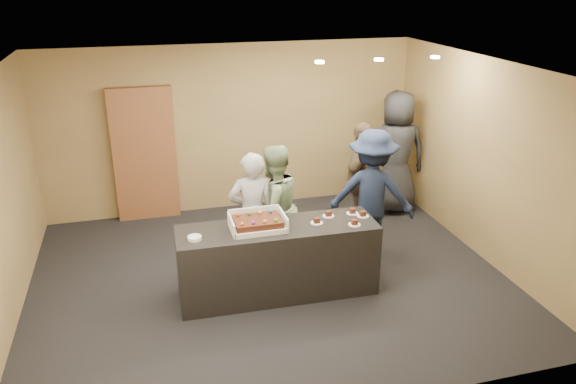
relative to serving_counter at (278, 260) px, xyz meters
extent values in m
plane|color=black|center=(-0.02, 0.38, -0.45)|extent=(6.00, 6.00, 0.00)
plane|color=silver|center=(-0.02, 0.38, 2.25)|extent=(6.00, 6.00, 0.00)
cube|color=olive|center=(-0.02, 2.88, 0.90)|extent=(6.00, 0.04, 2.70)
cube|color=olive|center=(-0.02, -2.12, 0.90)|extent=(6.00, 0.04, 2.70)
cube|color=olive|center=(2.98, 0.38, 0.90)|extent=(0.04, 5.00, 2.70)
cube|color=black|center=(0.00, 0.00, 0.00)|extent=(2.42, 0.76, 0.90)
cube|color=brown|center=(-1.43, 2.79, 0.61)|extent=(0.96, 0.15, 2.11)
cube|color=white|center=(-0.24, 0.00, 0.48)|extent=(0.62, 0.44, 0.06)
cube|color=white|center=(-0.55, 0.00, 0.54)|extent=(0.02, 0.44, 0.17)
cube|color=white|center=(0.08, 0.00, 0.54)|extent=(0.02, 0.44, 0.17)
cube|color=white|center=(-0.24, 0.22, 0.54)|extent=(0.62, 0.02, 0.19)
cube|color=#3F1A0E|center=(-0.24, 0.00, 0.54)|extent=(0.55, 0.38, 0.07)
sphere|color=red|center=(-0.44, 0.13, 0.60)|extent=(0.04, 0.04, 0.04)
sphere|color=#259318|center=(-0.31, 0.13, 0.60)|extent=(0.04, 0.04, 0.04)
sphere|color=yellow|center=(-0.18, 0.13, 0.60)|extent=(0.04, 0.04, 0.04)
sphere|color=#197DD7|center=(-0.05, 0.13, 0.60)|extent=(0.04, 0.04, 0.04)
sphere|color=orange|center=(-0.44, -0.13, 0.60)|extent=(0.04, 0.04, 0.04)
sphere|color=purple|center=(-0.31, -0.13, 0.60)|extent=(0.04, 0.04, 0.04)
sphere|color=#F1A31A|center=(-0.18, -0.13, 0.60)|extent=(0.04, 0.04, 0.04)
sphere|color=green|center=(-0.05, -0.13, 0.60)|extent=(0.04, 0.04, 0.04)
cylinder|color=white|center=(-0.99, -0.08, 0.47)|extent=(0.16, 0.16, 0.04)
cylinder|color=white|center=(0.48, -0.03, 0.45)|extent=(0.15, 0.15, 0.01)
cube|color=#3F1A0E|center=(0.48, -0.03, 0.49)|extent=(0.07, 0.06, 0.06)
cylinder|color=white|center=(0.69, 0.13, 0.45)|extent=(0.15, 0.15, 0.01)
cube|color=#3F1A0E|center=(0.69, 0.13, 0.49)|extent=(0.07, 0.06, 0.06)
cylinder|color=white|center=(0.90, -0.19, 0.45)|extent=(0.15, 0.15, 0.01)
cube|color=#3F1A0E|center=(0.90, -0.19, 0.49)|extent=(0.07, 0.06, 0.06)
cylinder|color=white|center=(1.00, 0.13, 0.45)|extent=(0.15, 0.15, 0.01)
cube|color=#3F1A0E|center=(1.00, 0.13, 0.49)|extent=(0.07, 0.06, 0.06)
cylinder|color=white|center=(1.10, 0.02, 0.45)|extent=(0.15, 0.15, 0.01)
cube|color=#3F1A0E|center=(1.10, 0.02, 0.49)|extent=(0.07, 0.06, 0.06)
imported|color=#A0A0A5|center=(-0.18, 0.59, 0.38)|extent=(0.63, 0.43, 1.66)
imported|color=gray|center=(0.12, 0.67, 0.40)|extent=(1.02, 0.92, 1.70)
imported|color=#18223B|center=(1.50, 0.67, 0.45)|extent=(1.34, 1.10, 1.80)
imported|color=brown|center=(1.63, 1.35, 0.41)|extent=(1.03, 0.98, 1.72)
imported|color=#25262A|center=(2.48, 2.00, 0.55)|extent=(1.05, 0.75, 2.01)
cylinder|color=#FFEAC6|center=(0.78, 0.88, 2.22)|extent=(0.12, 0.12, 0.03)
cylinder|color=#FFEAC6|center=(1.58, 0.88, 2.22)|extent=(0.12, 0.12, 0.03)
cylinder|color=#FFEAC6|center=(2.38, 0.88, 2.22)|extent=(0.12, 0.12, 0.03)
camera|label=1|loc=(-1.47, -5.86, 3.29)|focal=35.00mm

